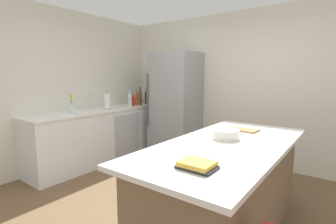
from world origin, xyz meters
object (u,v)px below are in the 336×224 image
(whiskey_bottle, at_px, (140,98))
(hot_sauce_bottle, at_px, (133,101))
(vinegar_bottle, at_px, (137,99))
(cookbook_stack, at_px, (197,165))
(gin_bottle, at_px, (140,98))
(mixing_bowl, at_px, (226,134))
(sink_faucet, at_px, (90,101))
(flower_vase, at_px, (72,107))
(wine_bottle, at_px, (147,97))
(refrigerator, at_px, (175,105))
(cutting_board, at_px, (244,130))
(soda_bottle, at_px, (130,99))
(kitchen_island, at_px, (225,188))
(syrup_bottle, at_px, (149,98))
(paper_towel_roll, at_px, (107,101))

(whiskey_bottle, relative_size, hot_sauce_bottle, 1.37)
(vinegar_bottle, xyz_separation_m, cookbook_stack, (2.67, -2.22, -0.13))
(whiskey_bottle, height_order, hot_sauce_bottle, whiskey_bottle)
(gin_bottle, bearing_deg, mixing_bowl, -30.78)
(sink_faucet, bearing_deg, gin_bottle, 88.12)
(whiskey_bottle, bearing_deg, mixing_bowl, -30.15)
(flower_vase, bearing_deg, wine_bottle, 87.58)
(refrigerator, xyz_separation_m, cutting_board, (1.73, -1.11, -0.06))
(vinegar_bottle, xyz_separation_m, soda_bottle, (-0.01, -0.18, 0.01))
(gin_bottle, height_order, vinegar_bottle, gin_bottle)
(refrigerator, distance_m, gin_bottle, 0.88)
(vinegar_bottle, bearing_deg, hot_sauce_bottle, -85.89)
(kitchen_island, bearing_deg, flower_vase, 178.02)
(sink_faucet, height_order, whiskey_bottle, whiskey_bottle)
(whiskey_bottle, relative_size, soda_bottle, 0.93)
(sink_faucet, relative_size, syrup_bottle, 1.03)
(whiskey_bottle, bearing_deg, hot_sauce_bottle, -90.26)
(refrigerator, distance_m, cutting_board, 2.05)
(sink_faucet, xyz_separation_m, mixing_bowl, (2.63, -0.34, -0.14))
(syrup_bottle, distance_m, cutting_board, 2.82)
(sink_faucet, relative_size, whiskey_bottle, 0.92)
(flower_vase, distance_m, gin_bottle, 1.59)
(flower_vase, distance_m, vinegar_bottle, 1.40)
(whiskey_bottle, bearing_deg, refrigerator, 10.27)
(paper_towel_roll, height_order, soda_bottle, soda_bottle)
(refrigerator, distance_m, sink_faucet, 1.55)
(refrigerator, bearing_deg, paper_towel_roll, -130.67)
(wine_bottle, height_order, vinegar_bottle, wine_bottle)
(hot_sauce_bottle, distance_m, mixing_bowl, 2.79)
(cookbook_stack, bearing_deg, refrigerator, 127.65)
(syrup_bottle, relative_size, whiskey_bottle, 0.89)
(cutting_board, bearing_deg, mixing_bowl, -91.54)
(wine_bottle, bearing_deg, paper_towel_roll, -92.08)
(flower_vase, height_order, gin_bottle, gin_bottle)
(gin_bottle, xyz_separation_m, hot_sauce_bottle, (0.10, -0.29, -0.04))
(soda_bottle, distance_m, cookbook_stack, 3.37)
(whiskey_bottle, distance_m, mixing_bowl, 2.88)
(syrup_bottle, bearing_deg, refrigerator, -11.27)
(paper_towel_roll, height_order, hot_sauce_bottle, paper_towel_roll)
(vinegar_bottle, height_order, cookbook_stack, vinegar_bottle)
(kitchen_island, height_order, whiskey_bottle, whiskey_bottle)
(syrup_bottle, xyz_separation_m, whiskey_bottle, (0.02, -0.30, 0.02))
(cookbook_stack, height_order, mixing_bowl, mixing_bowl)
(refrigerator, bearing_deg, wine_bottle, 175.32)
(mixing_bowl, bearing_deg, whiskey_bottle, 149.85)
(sink_faucet, xyz_separation_m, cookbook_stack, (2.81, -1.20, -0.16))
(syrup_bottle, bearing_deg, kitchen_island, -36.09)
(cutting_board, bearing_deg, soda_bottle, 164.54)
(kitchen_island, xyz_separation_m, whiskey_bottle, (-2.56, 1.58, 0.61))
(whiskey_bottle, distance_m, soda_bottle, 0.27)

